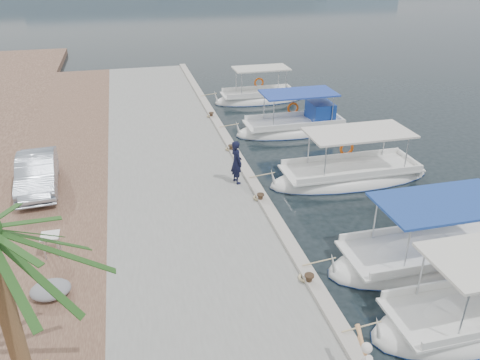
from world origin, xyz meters
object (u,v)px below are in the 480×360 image
(fishing_caique_a, at_px, (478,320))
(fishing_caique_e, at_px, (258,100))
(fishing_caique_b, at_px, (428,259))
(fisherman, at_px, (236,162))
(fishing_caique_d, at_px, (296,128))
(parked_car, at_px, (37,173))
(fishing_caique_c, at_px, (350,177))

(fishing_caique_a, relative_size, fishing_caique_e, 1.07)
(fishing_caique_b, bearing_deg, fishing_caique_a, -96.36)
(fishing_caique_e, xyz_separation_m, fisherman, (-4.40, -12.16, 1.28))
(fishing_caique_d, distance_m, fisherman, 7.98)
(fishing_caique_a, height_order, fishing_caique_b, same)
(fishing_caique_d, bearing_deg, parked_car, -158.95)
(fishing_caique_b, relative_size, parked_car, 1.70)
(fisherman, bearing_deg, fishing_caique_e, -33.50)
(fishing_caique_c, distance_m, parked_car, 13.01)
(fishing_caique_d, bearing_deg, fishing_caique_c, -87.59)
(fishing_caique_a, distance_m, fisherman, 10.11)
(fishing_caique_c, height_order, parked_car, fishing_caique_c)
(fishing_caique_b, distance_m, fishing_caique_d, 12.35)
(fishing_caique_c, relative_size, parked_car, 1.80)
(fishing_caique_a, xyz_separation_m, fisherman, (-4.61, 8.91, 1.28))
(fisherman, bearing_deg, fishing_caique_d, -51.61)
(fisherman, bearing_deg, fishing_caique_a, -166.27)
(fishing_caique_a, relative_size, fishing_caique_c, 0.86)
(fishing_caique_b, bearing_deg, fisherman, 128.67)
(fishing_caique_e, xyz_separation_m, parked_car, (-12.18, -10.81, 1.05))
(fisherman, distance_m, parked_car, 7.90)
(fishing_caique_a, distance_m, fishing_caique_b, 2.79)
(fishing_caique_c, relative_size, fishing_caique_e, 1.24)
(fishing_caique_d, relative_size, fisherman, 3.65)
(parked_car, bearing_deg, fishing_caique_b, -34.89)
(fishing_caique_e, bearing_deg, parked_car, -138.42)
(fishing_caique_b, relative_size, fisherman, 3.83)
(fishing_caique_a, distance_m, fishing_caique_e, 21.07)
(fishing_caique_a, height_order, parked_car, fishing_caique_a)
(fishing_caique_b, height_order, fisherman, fisherman)
(fishing_caique_b, distance_m, fishing_caique_c, 6.15)
(fishing_caique_a, bearing_deg, fishing_caique_d, 89.06)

